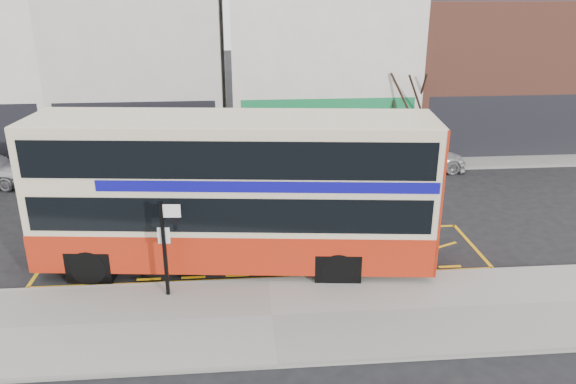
{
  "coord_description": "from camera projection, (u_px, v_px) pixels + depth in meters",
  "views": [
    {
      "loc": [
        -0.66,
        -14.92,
        8.35
      ],
      "look_at": [
        0.79,
        2.0,
        1.97
      ],
      "focal_mm": 35.0,
      "sensor_mm": 36.0,
      "label": 1
    }
  ],
  "objects": [
    {
      "name": "ground",
      "position": [
        268.0,
        277.0,
        16.9
      ],
      "size": [
        120.0,
        120.0,
        0.0
      ],
      "primitive_type": "plane",
      "color": "black",
      "rests_on": "ground"
    },
    {
      "name": "pavement",
      "position": [
        272.0,
        318.0,
        14.73
      ],
      "size": [
        40.0,
        4.0,
        0.15
      ],
      "primitive_type": "cube",
      "color": "gray",
      "rests_on": "ground"
    },
    {
      "name": "kerb",
      "position": [
        268.0,
        281.0,
        16.53
      ],
      "size": [
        40.0,
        0.15,
        0.15
      ],
      "primitive_type": "cube",
      "color": "gray",
      "rests_on": "ground"
    },
    {
      "name": "far_pavement",
      "position": [
        256.0,
        164.0,
        27.13
      ],
      "size": [
        50.0,
        3.0,
        0.15
      ],
      "primitive_type": "cube",
      "color": "gray",
      "rests_on": "ground"
    },
    {
      "name": "road_markings",
      "position": [
        265.0,
        253.0,
        18.39
      ],
      "size": [
        14.0,
        3.4,
        0.01
      ],
      "primitive_type": null,
      "color": "#E49F0C",
      "rests_on": "ground"
    },
    {
      "name": "terrace_left",
      "position": [
        143.0,
        45.0,
        28.57
      ],
      "size": [
        8.0,
        8.01,
        11.8
      ],
      "color": "silver",
      "rests_on": "ground"
    },
    {
      "name": "terrace_green_shop",
      "position": [
        318.0,
        48.0,
        29.38
      ],
      "size": [
        9.0,
        8.01,
        11.3
      ],
      "color": "white",
      "rests_on": "ground"
    },
    {
      "name": "terrace_right",
      "position": [
        483.0,
        56.0,
        30.27
      ],
      "size": [
        9.0,
        8.01,
        10.3
      ],
      "color": "brown",
      "rests_on": "ground"
    },
    {
      "name": "double_decker_bus",
      "position": [
        235.0,
        191.0,
        16.77
      ],
      "size": [
        12.03,
        3.98,
        4.72
      ],
      "rotation": [
        0.0,
        0.0,
        -0.11
      ],
      "color": "beige",
      "rests_on": "ground"
    },
    {
      "name": "bus_stop_post",
      "position": [
        166.0,
        239.0,
        15.11
      ],
      "size": [
        0.69,
        0.14,
        2.8
      ],
      "rotation": [
        0.0,
        0.0,
        -0.07
      ],
      "color": "black",
      "rests_on": "pavement"
    },
    {
      "name": "car_grey",
      "position": [
        287.0,
        166.0,
        24.91
      ],
      "size": [
        4.26,
        2.51,
        1.33
      ],
      "primitive_type": "imported",
      "rotation": [
        0.0,
        0.0,
        1.28
      ],
      "color": "#393B40",
      "rests_on": "ground"
    },
    {
      "name": "car_white",
      "position": [
        418.0,
        157.0,
        26.21
      ],
      "size": [
        4.44,
        1.86,
        1.28
      ],
      "primitive_type": "imported",
      "rotation": [
        0.0,
        0.0,
        1.59
      ],
      "color": "beige",
      "rests_on": "ground"
    },
    {
      "name": "street_tree_right",
      "position": [
        408.0,
        84.0,
        26.51
      ],
      "size": [
        2.6,
        2.6,
        5.61
      ],
      "color": "black",
      "rests_on": "ground"
    }
  ]
}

